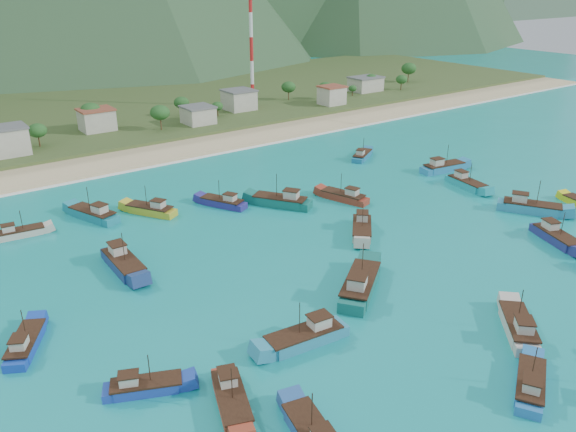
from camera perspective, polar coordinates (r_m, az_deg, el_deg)
ground at (r=90.96m, az=5.74°, el=-5.61°), size 600.00×600.00×0.00m
beach at (r=154.24m, az=-14.21°, el=5.96°), size 400.00×18.00×1.20m
land at (r=210.51m, az=-20.80°, el=9.64°), size 400.00×110.00×2.40m
surf_line at (r=145.82m, az=-12.74°, el=5.12°), size 400.00×2.50×0.08m
village at (r=177.77m, az=-14.27°, el=9.71°), size 214.55×31.35×6.83m
vegetation at (r=174.29m, az=-18.05°, el=9.26°), size 272.11×25.74×8.77m
radio_tower at (r=198.81m, az=-3.76°, el=17.69°), size 1.20×1.20×47.07m
boat_0 at (r=110.82m, az=25.59°, el=-2.01°), size 7.04×11.31×6.44m
boat_2 at (r=142.08m, az=15.49°, el=4.74°), size 12.14×5.29×6.94m
boat_3 at (r=68.55m, az=-14.32°, el=-16.51°), size 9.29×6.07×5.31m
boat_5 at (r=119.23m, az=5.70°, el=1.93°), size 6.13×10.99×6.23m
boat_6 at (r=81.56m, az=22.37°, el=-10.45°), size 9.97×10.07×6.46m
boat_10 at (r=73.76m, az=1.77°, el=-12.24°), size 11.72×4.58×6.75m
boat_13 at (r=80.12m, az=-25.10°, el=-11.73°), size 7.08×9.74×5.65m
boat_14 at (r=85.10m, az=7.32°, el=-7.03°), size 13.25×11.12×7.96m
boat_16 at (r=115.83m, az=-19.15°, el=0.12°), size 7.22×12.01×6.82m
boat_17 at (r=132.52m, az=17.68°, el=3.13°), size 4.98×11.17×6.38m
boat_18 at (r=113.19m, az=-25.60°, el=-1.61°), size 9.26×3.58×5.34m
boat_19 at (r=115.66m, az=-0.71°, el=1.47°), size 9.86×12.27×7.28m
boat_21 at (r=148.38m, az=7.54°, el=6.06°), size 9.75×7.34×5.69m
boat_22 at (r=94.60m, az=-16.37°, el=-4.69°), size 3.76×12.20×7.18m
boat_23 at (r=115.16m, az=-13.78°, el=0.58°), size 8.14×10.64×6.24m
boat_24 at (r=122.64m, az=23.41°, el=0.77°), size 9.47×12.40×7.27m
boat_25 at (r=104.15m, az=7.50°, el=-1.34°), size 9.96×10.30×6.54m
boat_28 at (r=65.13m, az=-5.77°, el=-18.09°), size 6.28×10.57×6.00m
boat_30 at (r=72.18m, az=23.38°, el=-15.52°), size 9.94×7.38×5.79m
boat_33 at (r=116.41m, az=-6.64°, el=1.33°), size 7.19×10.30×5.93m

